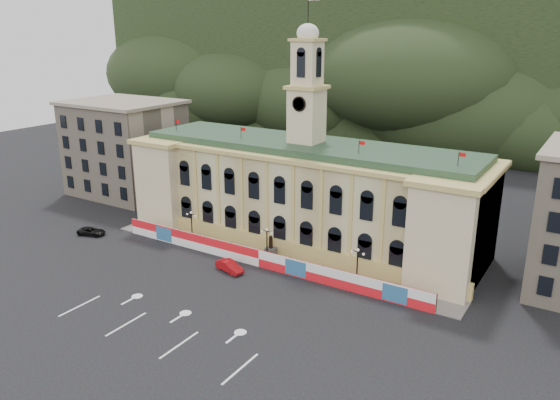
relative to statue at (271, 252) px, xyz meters
The scene contains 13 objects.
ground 18.04m from the statue, 90.00° to the right, with size 260.00×260.00×0.00m, color black.
lane_markings 23.03m from the statue, 90.00° to the right, with size 26.00×10.00×0.02m, color white, non-canonical shape.
hill_ridge 105.59m from the statue, 89.98° to the left, with size 230.00×80.00×64.00m.
city_hall 11.71m from the statue, 90.00° to the left, with size 56.20×17.60×37.10m.
side_building_left 45.63m from the statue, 163.26° to the left, with size 21.00×17.00×18.60m.
hoarding_fence 2.93m from the statue, 88.90° to the right, with size 50.00×0.44×2.50m.
pavement 1.13m from the statue, 90.00° to the right, with size 56.00×5.50×0.16m, color slate.
statue is the anchor object (origin of this frame).
lamp_left 14.16m from the statue, behind, with size 1.96×0.44×5.15m.
lamp_center 2.14m from the statue, 90.00° to the right, with size 1.96×0.44×5.15m.
lamp_right 14.16m from the statue, ahead, with size 1.96×0.44×5.15m.
red_sedan 6.99m from the statue, 111.89° to the right, with size 4.81×2.65×1.50m, color #9F0B10.
black_suv 30.87m from the statue, 166.38° to the right, with size 4.94×3.37×1.26m, color black.
Camera 1 is at (39.91, -43.12, 32.11)m, focal length 35.00 mm.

